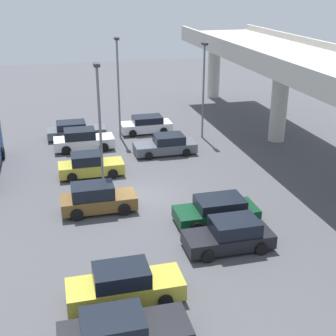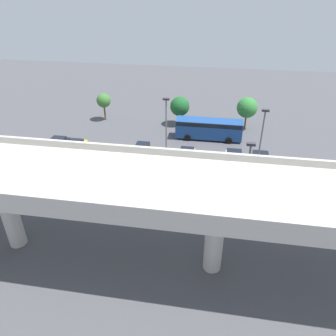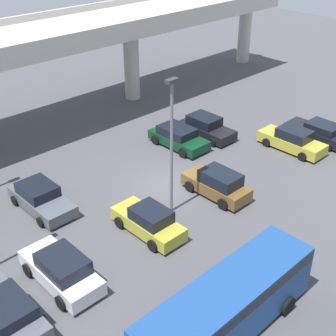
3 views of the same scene
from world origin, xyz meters
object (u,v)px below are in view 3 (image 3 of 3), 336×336
object	(u,v)px
parked_car_3	(149,221)
parked_car_6	(206,127)
parked_car_7	(292,140)
parked_car_5	(178,137)
parked_car_1	(62,270)
parked_car_2	(41,198)
shuttle_bus	(228,304)
lamp_post_mid_lot	(172,139)
parked_car_4	(217,184)
parked_car_9	(5,311)
parked_car_8	(318,132)

from	to	relation	value
parked_car_3	parked_car_6	bearing A→B (deg)	-62.03
parked_car_7	parked_car_6	bearing A→B (deg)	25.85
parked_car_3	parked_car_5	world-z (taller)	parked_car_3
parked_car_6	parked_car_1	bearing A→B (deg)	-70.29
parked_car_7	parked_car_2	bearing A→B (deg)	70.50
parked_car_6	parked_car_2	bearing A→B (deg)	-90.79
parked_car_6	shuttle_bus	xyz separation A→B (m)	(-13.25, -13.13, 0.86)
lamp_post_mid_lot	parked_car_4	bearing A→B (deg)	-13.01
parked_car_6	lamp_post_mid_lot	size ratio (longest dim) A/B	0.55
parked_car_9	lamp_post_mid_lot	distance (m)	11.60
parked_car_5	lamp_post_mid_lot	xyz separation A→B (m)	(-6.09, -5.56, 3.98)
parked_car_7	lamp_post_mid_lot	distance (m)	12.25
parked_car_1	parked_car_9	xyz separation A→B (m)	(-3.07, -0.41, -0.10)
parked_car_6	parked_car_8	bearing A→B (deg)	41.02
parked_car_2	parked_car_3	bearing A→B (deg)	26.10
parked_car_2	parked_car_5	distance (m)	11.35
parked_car_6	parked_car_9	bearing A→B (deg)	-72.11
parked_car_3	parked_car_7	xyz separation A→B (m)	(13.87, 0.11, 0.01)
parked_car_3	parked_car_5	xyz separation A→B (m)	(8.37, 6.17, -0.02)
parked_car_7	lamp_post_mid_lot	size ratio (longest dim) A/B	0.61
parked_car_5	parked_car_8	xyz separation A→B (m)	(8.18, -6.58, -0.03)
parked_car_3	lamp_post_mid_lot	bearing A→B (deg)	-75.05
parked_car_4	parked_car_7	xyz separation A→B (m)	(8.43, 0.23, -0.06)
parked_car_4	parked_car_6	size ratio (longest dim) A/B	0.97
parked_car_1	parked_car_5	bearing A→B (deg)	-65.84
parked_car_8	shuttle_bus	size ratio (longest dim) A/B	0.55
parked_car_5	parked_car_7	distance (m)	8.18
parked_car_7	parked_car_8	distance (m)	2.74
parked_car_3	parked_car_4	xyz separation A→B (m)	(5.44, -0.12, 0.07)
parked_car_9	parked_car_7	bearing A→B (deg)	-88.56
parked_car_2	shuttle_bus	bearing A→B (deg)	3.41
parked_car_2	parked_car_5	xyz separation A→B (m)	(11.35, 0.09, 0.02)
parked_car_3	parked_car_9	bearing A→B (deg)	93.04
parked_car_7	parked_car_3	bearing A→B (deg)	90.46
parked_car_1	parked_car_7	bearing A→B (deg)	-89.53
shuttle_bus	parked_car_2	bearing A→B (deg)	93.41
shuttle_bus	parked_car_4	bearing A→B (deg)	43.09
parked_car_8	parked_car_6	bearing A→B (deg)	41.02
parked_car_5	parked_car_7	xyz separation A→B (m)	(5.50, -6.06, 0.03)
parked_car_1	parked_car_3	world-z (taller)	parked_car_1
parked_car_2	lamp_post_mid_lot	world-z (taller)	lamp_post_mid_lot
lamp_post_mid_lot	parked_car_7	bearing A→B (deg)	-2.47
parked_car_2	parked_car_7	world-z (taller)	parked_car_7
parked_car_2	parked_car_8	xyz separation A→B (m)	(19.53, -6.49, -0.00)
shuttle_bus	lamp_post_mid_lot	world-z (taller)	lamp_post_mid_lot
parked_car_6	parked_car_8	size ratio (longest dim) A/B	0.92
parked_car_2	parked_car_7	distance (m)	17.87
parked_car_9	lamp_post_mid_lot	xyz separation A→B (m)	(10.83, 1.06, 4.01)
parked_car_2	parked_car_8	world-z (taller)	parked_car_2
parked_car_8	shuttle_bus	xyz separation A→B (m)	(-18.73, -6.83, 0.91)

